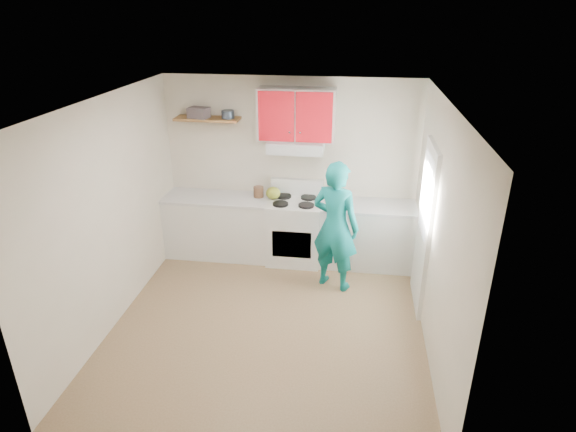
# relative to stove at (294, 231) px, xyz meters

# --- Properties ---
(floor) EXTENTS (3.80, 3.80, 0.00)m
(floor) POSITION_rel_stove_xyz_m (-0.10, -1.57, -0.46)
(floor) COLOR brown
(floor) RESTS_ON ground
(ceiling) EXTENTS (3.60, 3.80, 0.04)m
(ceiling) POSITION_rel_stove_xyz_m (-0.10, -1.57, 2.14)
(ceiling) COLOR white
(ceiling) RESTS_ON floor
(back_wall) EXTENTS (3.60, 0.04, 2.60)m
(back_wall) POSITION_rel_stove_xyz_m (-0.10, 0.32, 0.84)
(back_wall) COLOR beige
(back_wall) RESTS_ON floor
(front_wall) EXTENTS (3.60, 0.04, 2.60)m
(front_wall) POSITION_rel_stove_xyz_m (-0.10, -3.47, 0.84)
(front_wall) COLOR beige
(front_wall) RESTS_ON floor
(left_wall) EXTENTS (0.04, 3.80, 2.60)m
(left_wall) POSITION_rel_stove_xyz_m (-1.90, -1.57, 0.84)
(left_wall) COLOR beige
(left_wall) RESTS_ON floor
(right_wall) EXTENTS (0.04, 3.80, 2.60)m
(right_wall) POSITION_rel_stove_xyz_m (1.70, -1.57, 0.84)
(right_wall) COLOR beige
(right_wall) RESTS_ON floor
(door) EXTENTS (0.05, 0.85, 2.05)m
(door) POSITION_rel_stove_xyz_m (1.68, -0.88, 0.56)
(door) COLOR white
(door) RESTS_ON floor
(door_glass) EXTENTS (0.01, 0.55, 0.95)m
(door_glass) POSITION_rel_stove_xyz_m (1.65, -0.88, 0.99)
(door_glass) COLOR white
(door_glass) RESTS_ON door
(counter_left) EXTENTS (1.52, 0.60, 0.90)m
(counter_left) POSITION_rel_stove_xyz_m (-1.14, 0.02, -0.01)
(counter_left) COLOR silver
(counter_left) RESTS_ON floor
(counter_right) EXTENTS (1.32, 0.60, 0.90)m
(counter_right) POSITION_rel_stove_xyz_m (1.04, 0.02, -0.01)
(counter_right) COLOR silver
(counter_right) RESTS_ON floor
(stove) EXTENTS (0.76, 0.65, 0.92)m
(stove) POSITION_rel_stove_xyz_m (0.00, 0.00, 0.00)
(stove) COLOR white
(stove) RESTS_ON floor
(range_hood) EXTENTS (0.76, 0.44, 0.15)m
(range_hood) POSITION_rel_stove_xyz_m (0.00, 0.10, 1.24)
(range_hood) COLOR silver
(range_hood) RESTS_ON back_wall
(upper_cabinets) EXTENTS (1.02, 0.33, 0.70)m
(upper_cabinets) POSITION_rel_stove_xyz_m (0.00, 0.16, 1.66)
(upper_cabinets) COLOR red
(upper_cabinets) RESTS_ON back_wall
(shelf) EXTENTS (0.90, 0.30, 0.04)m
(shelf) POSITION_rel_stove_xyz_m (-1.25, 0.18, 1.56)
(shelf) COLOR brown
(shelf) RESTS_ON back_wall
(books) EXTENTS (0.31, 0.25, 0.14)m
(books) POSITION_rel_stove_xyz_m (-1.36, 0.14, 1.65)
(books) COLOR #453D43
(books) RESTS_ON shelf
(tin) EXTENTS (0.18, 0.18, 0.11)m
(tin) POSITION_rel_stove_xyz_m (-0.95, 0.17, 1.63)
(tin) COLOR #333D4C
(tin) RESTS_ON shelf
(kettle) EXTENTS (0.28, 0.28, 0.18)m
(kettle) POSITION_rel_stove_xyz_m (-0.32, 0.07, 0.55)
(kettle) COLOR olive
(kettle) RESTS_ON stove
(crock) EXTENTS (0.17, 0.17, 0.18)m
(crock) POSITION_rel_stove_xyz_m (-0.54, 0.11, 0.53)
(crock) COLOR brown
(crock) RESTS_ON counter_left
(cutting_board) EXTENTS (0.37, 0.29, 0.02)m
(cutting_board) POSITION_rel_stove_xyz_m (0.91, -0.02, 0.45)
(cutting_board) COLOR olive
(cutting_board) RESTS_ON counter_right
(silicone_mat) EXTENTS (0.30, 0.26, 0.01)m
(silicone_mat) POSITION_rel_stove_xyz_m (1.53, 0.08, 0.44)
(silicone_mat) COLOR red
(silicone_mat) RESTS_ON counter_right
(person) EXTENTS (0.75, 0.63, 1.74)m
(person) POSITION_rel_stove_xyz_m (0.61, -0.64, 0.41)
(person) COLOR #0D7676
(person) RESTS_ON floor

